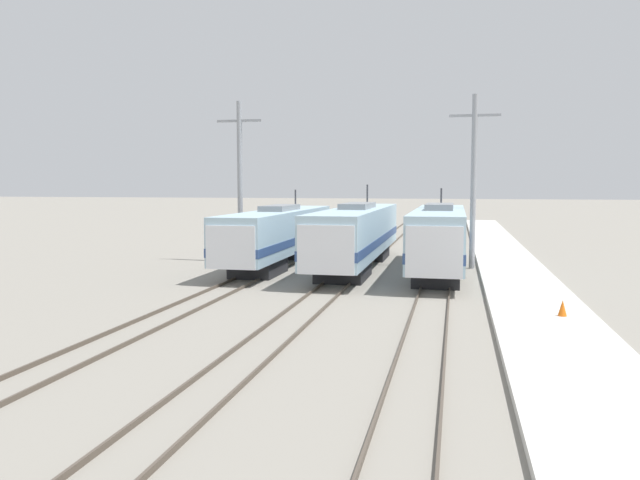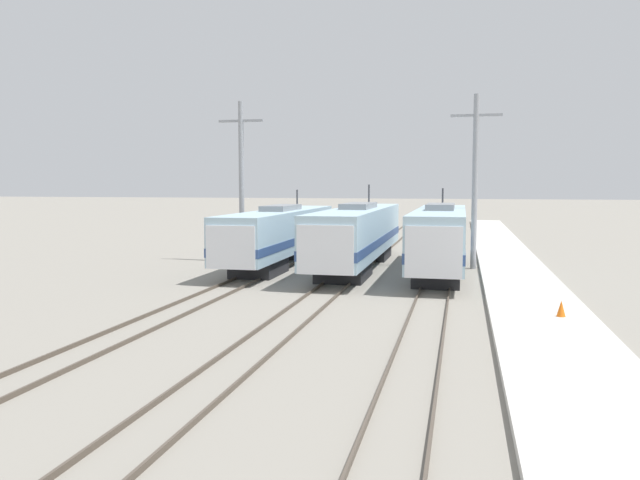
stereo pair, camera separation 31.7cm
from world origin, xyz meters
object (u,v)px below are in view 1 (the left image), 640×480
locomotive_far_right (439,238)px  catenary_tower_left (240,179)px  locomotive_far_left (278,235)px  locomotive_center (356,235)px  catenary_tower_right (474,179)px  traffic_cone (563,308)px

locomotive_far_right → catenary_tower_left: bearing=167.4°
locomotive_far_left → locomotive_far_right: locomotive_far_right is taller
locomotive_center → catenary_tower_right: (7.18, 1.59, 3.55)m
catenary_tower_left → catenary_tower_right: (15.46, 0.00, 0.00)m
locomotive_center → catenary_tower_left: catenary_tower_left is taller
locomotive_center → catenary_tower_left: bearing=169.2°
catenary_tower_left → locomotive_center: bearing=-10.8°
locomotive_far_left → catenary_tower_left: size_ratio=1.70×
locomotive_far_left → locomotive_center: 5.18m
traffic_cone → catenary_tower_left: bearing=140.5°
locomotive_center → traffic_cone: locomotive_center is taller
locomotive_far_right → locomotive_center: bearing=164.6°
catenary_tower_left → traffic_cone: bearing=-39.5°
traffic_cone → locomotive_far_right: bearing=112.4°
catenary_tower_right → locomotive_center: bearing=-167.5°
locomotive_far_left → locomotive_center: locomotive_center is taller
catenary_tower_left → traffic_cone: 24.54m
catenary_tower_left → catenary_tower_right: 15.46m
catenary_tower_right → locomotive_far_left: bearing=-173.1°
locomotive_far_left → locomotive_center: (5.18, -0.10, 0.08)m
catenary_tower_right → traffic_cone: bearing=-78.7°
locomotive_center → catenary_tower_right: size_ratio=1.84×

